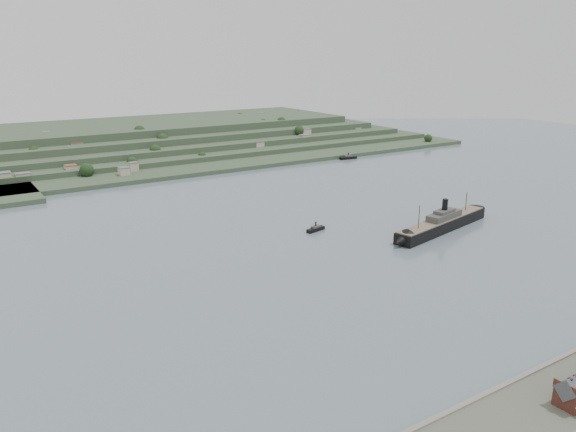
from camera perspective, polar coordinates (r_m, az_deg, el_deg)
ground at (r=337.70m, az=4.85°, el=-3.27°), size 1400.00×1400.00×0.00m
far_peninsula at (r=689.09m, az=-13.69°, el=7.41°), size 760.00×309.00×30.00m
steamship at (r=379.92m, az=15.18°, el=-0.83°), size 103.30×32.29×25.01m
tugboat at (r=368.11m, az=2.83°, el=-1.30°), size 14.68×6.81×6.39m
ferry_east at (r=623.16m, az=6.14°, el=5.93°), size 20.11×7.78×7.35m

